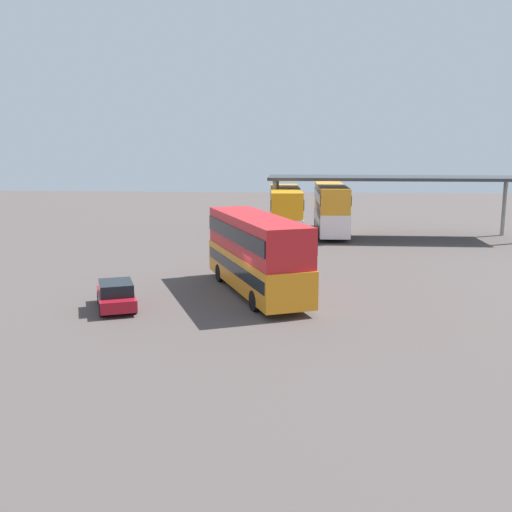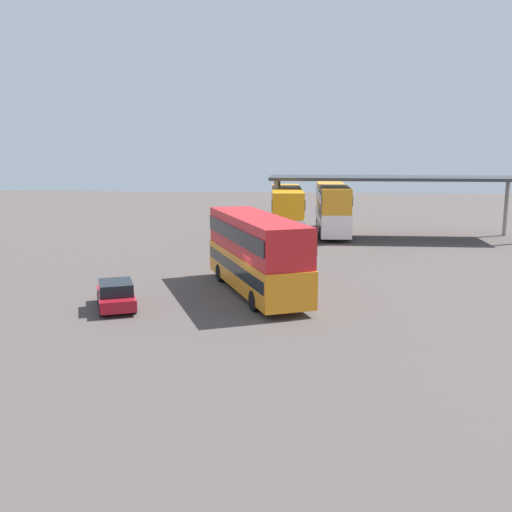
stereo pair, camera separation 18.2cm
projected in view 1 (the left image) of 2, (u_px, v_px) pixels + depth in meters
ground_plane at (267, 304)px, 28.96m from camera, size 140.00×140.00×0.00m
double_decker_main at (256, 251)px, 30.61m from camera, size 6.27×10.59×4.10m
parked_hatchback at (116, 295)px, 27.90m from camera, size 2.86×3.99×1.35m
double_decker_near_canopy at (285, 211)px, 48.78m from camera, size 3.06×11.30×4.22m
double_decker_mid_row at (331, 207)px, 51.42m from camera, size 2.67×10.98×4.31m
depot_canopy at (394, 181)px, 48.73m from camera, size 20.87×5.46×5.15m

